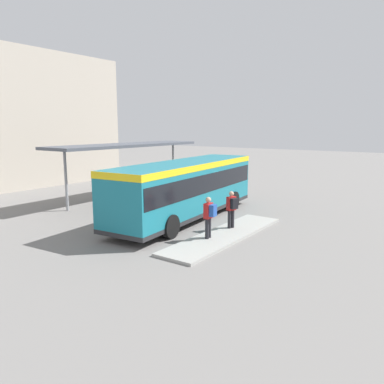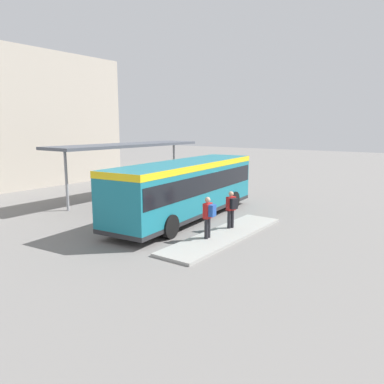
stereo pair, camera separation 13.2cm
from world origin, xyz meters
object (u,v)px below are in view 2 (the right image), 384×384
Objects in this scene: city_bus at (186,186)px; pedestrian_companion at (231,207)px; bicycle_green at (197,182)px; potted_planter_far_side at (126,195)px; bicycle_black at (215,184)px; potted_planter_near_shelter at (181,187)px; bicycle_red at (207,183)px; pedestrian_waiting at (209,215)px.

city_bus is 6.31× the size of pedestrian_companion.
pedestrian_companion is 0.98× the size of bicycle_green.
pedestrian_companion is 1.18× the size of potted_planter_far_side.
bicycle_green reaches higher than bicycle_black.
city_bus is at bearing -91.65° from potted_planter_far_side.
pedestrian_companion is at bearing 124.07° from bicycle_black.
bicycle_green is at bearing 26.82° from city_bus.
city_bus reaches higher than potted_planter_near_shelter.
bicycle_red reaches higher than bicycle_green.
bicycle_black is at bearing -31.80° from pedestrian_companion.
pedestrian_waiting is 8.11m from potted_planter_far_side.
bicycle_black is at bearing 18.22° from city_bus.
potted_planter_far_side is (-8.97, 0.58, 0.42)m from bicycle_black.
city_bus reaches higher than bicycle_red.
potted_planter_far_side is at bearing 91.60° from bicycle_green.
city_bus is at bearing -43.80° from pedestrian_waiting.
city_bus is 6.83× the size of bicycle_black.
city_bus is 10.31m from bicycle_red.
bicycle_green is at bearing 6.24° from potted_planter_far_side.
bicycle_green is (-0.37, 1.52, 0.03)m from bicycle_black.
pedestrian_waiting is 1.46× the size of potted_planter_near_shelter.
potted_planter_near_shelter is (-3.72, -1.29, 0.26)m from bicycle_green.
potted_planter_far_side reaches higher than bicycle_red.
potted_planter_near_shelter reaches higher than bicycle_black.
bicycle_black is (9.72, 7.04, -0.77)m from pedestrian_companion.
bicycle_red reaches higher than bicycle_black.
bicycle_black is 0.76m from bicycle_red.
pedestrian_companion is at bearing -106.52° from city_bus.
city_bus is 3.20m from pedestrian_companion.
potted_planter_far_side reaches higher than bicycle_black.
bicycle_black is (9.11, 3.96, -1.41)m from city_bus.
potted_planter_near_shelter is 4.91m from potted_planter_far_side.
pedestrian_waiting reaches higher than potted_planter_near_shelter.
bicycle_red is at bearing 1.18° from bicycle_black.
bicycle_green is (8.74, 5.49, -1.38)m from city_bus.
pedestrian_companion is (1.96, 0.02, -0.02)m from pedestrian_waiting.
potted_planter_near_shelter is at bearing -90.32° from bicycle_red.
pedestrian_waiting is 14.04m from bicycle_red.
potted_planter_far_side is (-8.61, -0.94, 0.38)m from bicycle_green.
bicycle_black is (11.67, 7.06, -0.79)m from pedestrian_waiting.
bicycle_black is 1.57m from bicycle_green.
city_bus is 6.19× the size of bicycle_red.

